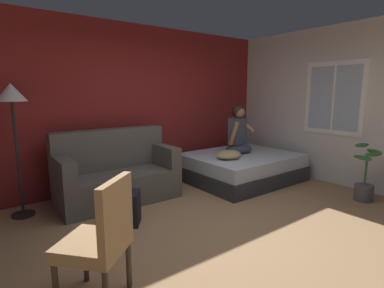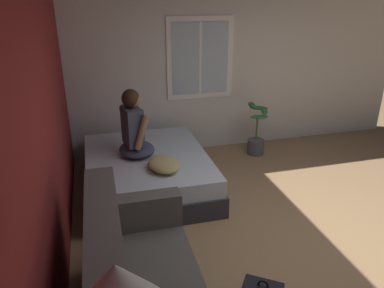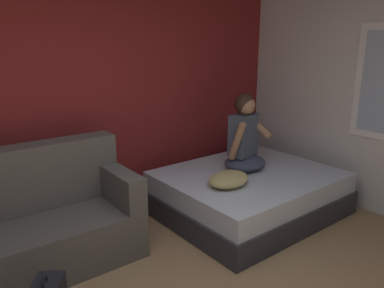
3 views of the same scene
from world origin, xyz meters
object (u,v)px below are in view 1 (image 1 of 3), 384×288
object	(u,v)px
couch	(116,174)
side_chair	(101,237)
potted_plant	(365,181)
bed	(241,167)
floor_lamp	(12,106)
throw_pillow	(229,155)
cell_phone	(234,158)
backpack	(131,209)
person_seated	(238,134)

from	to	relation	value
couch	side_chair	size ratio (longest dim) A/B	1.74
potted_plant	bed	bearing A→B (deg)	109.80
potted_plant	floor_lamp	bearing A→B (deg)	149.59
couch	throw_pillow	distance (m)	1.87
cell_phone	potted_plant	world-z (taller)	potted_plant
backpack	potted_plant	distance (m)	3.38
person_seated	potted_plant	size ratio (longest dim) A/B	1.03
floor_lamp	couch	bearing A→B (deg)	-8.31
potted_plant	throw_pillow	bearing A→B (deg)	123.26
side_chair	floor_lamp	size ratio (longest dim) A/B	0.58
backpack	throw_pillow	bearing A→B (deg)	10.39
side_chair	couch	bearing A→B (deg)	64.29
bed	backpack	xyz separation A→B (m)	(-2.44, -0.50, -0.04)
side_chair	cell_phone	world-z (taller)	side_chair
bed	floor_lamp	xyz separation A→B (m)	(-3.46, 0.57, 1.19)
backpack	side_chair	bearing A→B (deg)	-124.46
side_chair	floor_lamp	bearing A→B (deg)	96.38
couch	cell_phone	bearing A→B (deg)	-16.47
couch	potted_plant	size ratio (longest dim) A/B	2.01
bed	backpack	bearing A→B (deg)	-168.36
cell_phone	floor_lamp	xyz separation A→B (m)	(-3.11, 0.74, 0.94)
side_chair	backpack	distance (m)	1.41
floor_lamp	throw_pillow	bearing A→B (deg)	-13.31
floor_lamp	potted_plant	bearing A→B (deg)	-30.41
backpack	throw_pillow	size ratio (longest dim) A/B	0.95
side_chair	backpack	bearing A→B (deg)	55.54
bed	side_chair	size ratio (longest dim) A/B	1.97
bed	backpack	size ratio (longest dim) A/B	4.20
couch	potted_plant	distance (m)	3.67
throw_pillow	potted_plant	bearing A→B (deg)	-56.74
person_seated	cell_phone	xyz separation A→B (m)	(-0.39, -0.30, -0.35)
backpack	couch	bearing A→B (deg)	77.42
couch	backpack	size ratio (longest dim) A/B	3.73
person_seated	backpack	size ratio (longest dim) A/B	1.91
throw_pillow	backpack	bearing A→B (deg)	-169.61
side_chair	person_seated	size ratio (longest dim) A/B	1.12
bed	person_seated	distance (m)	0.62
cell_phone	floor_lamp	bearing A→B (deg)	168.24
couch	backpack	world-z (taller)	couch
couch	cell_phone	size ratio (longest dim) A/B	11.87
backpack	cell_phone	distance (m)	2.14
cell_phone	side_chair	bearing A→B (deg)	-151.34
couch	cell_phone	world-z (taller)	couch
side_chair	floor_lamp	xyz separation A→B (m)	(-0.25, 2.20, 0.90)
person_seated	potted_plant	world-z (taller)	person_seated
throw_pillow	floor_lamp	bearing A→B (deg)	166.69
person_seated	floor_lamp	world-z (taller)	floor_lamp
person_seated	floor_lamp	xyz separation A→B (m)	(-3.50, 0.44, 0.59)
bed	potted_plant	world-z (taller)	potted_plant
cell_phone	potted_plant	bearing A→B (deg)	-57.36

